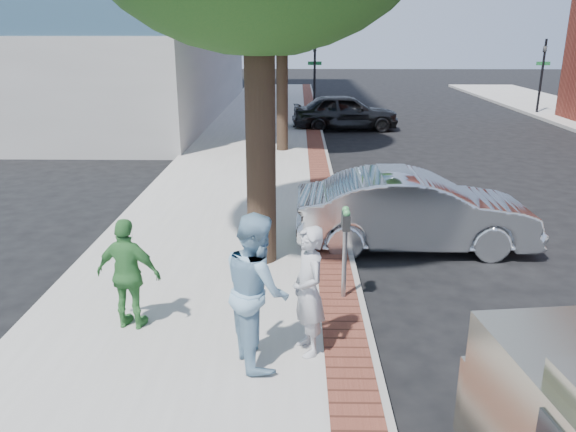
{
  "coord_description": "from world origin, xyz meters",
  "views": [
    {
      "loc": [
        0.04,
        -7.66,
        4.13
      ],
      "look_at": [
        -0.12,
        1.25,
        1.2
      ],
      "focal_mm": 35.0,
      "sensor_mm": 36.0,
      "label": 1
    }
  ],
  "objects_px": {
    "parking_meter": "(345,234)",
    "person_gray": "(308,291)",
    "person_officer": "(257,289)",
    "person_green": "(129,274)",
    "sedan_silver": "(414,211)",
    "bg_car": "(345,112)"
  },
  "relations": [
    {
      "from": "parking_meter",
      "to": "person_gray",
      "type": "xyz_separation_m",
      "value": [
        -0.59,
        -1.57,
        -0.2
      ]
    },
    {
      "from": "person_officer",
      "to": "person_green",
      "type": "height_order",
      "value": "person_officer"
    },
    {
      "from": "person_green",
      "to": "parking_meter",
      "type": "bearing_deg",
      "value": -150.95
    },
    {
      "from": "person_green",
      "to": "sedan_silver",
      "type": "xyz_separation_m",
      "value": [
        4.64,
        3.52,
        -0.18
      ]
    },
    {
      "from": "person_officer",
      "to": "sedan_silver",
      "type": "height_order",
      "value": "person_officer"
    },
    {
      "from": "parking_meter",
      "to": "sedan_silver",
      "type": "xyz_separation_m",
      "value": [
        1.58,
        2.56,
        -0.44
      ]
    },
    {
      "from": "person_gray",
      "to": "person_green",
      "type": "relative_size",
      "value": 1.07
    },
    {
      "from": "parking_meter",
      "to": "person_green",
      "type": "relative_size",
      "value": 0.92
    },
    {
      "from": "person_gray",
      "to": "person_officer",
      "type": "height_order",
      "value": "person_officer"
    },
    {
      "from": "person_gray",
      "to": "sedan_silver",
      "type": "distance_m",
      "value": 4.67
    },
    {
      "from": "parking_meter",
      "to": "sedan_silver",
      "type": "bearing_deg",
      "value": 58.26
    },
    {
      "from": "person_green",
      "to": "sedan_silver",
      "type": "bearing_deg",
      "value": -131.26
    },
    {
      "from": "person_gray",
      "to": "bg_car",
      "type": "height_order",
      "value": "person_gray"
    },
    {
      "from": "person_officer",
      "to": "person_green",
      "type": "bearing_deg",
      "value": 46.73
    },
    {
      "from": "bg_car",
      "to": "person_officer",
      "type": "bearing_deg",
      "value": 168.57
    },
    {
      "from": "sedan_silver",
      "to": "parking_meter",
      "type": "bearing_deg",
      "value": 148.49
    },
    {
      "from": "person_gray",
      "to": "person_green",
      "type": "bearing_deg",
      "value": -122.78
    },
    {
      "from": "person_green",
      "to": "bg_car",
      "type": "height_order",
      "value": "person_green"
    },
    {
      "from": "person_gray",
      "to": "person_green",
      "type": "height_order",
      "value": "person_gray"
    },
    {
      "from": "parking_meter",
      "to": "person_officer",
      "type": "xyz_separation_m",
      "value": [
        -1.23,
        -1.77,
        -0.08
      ]
    },
    {
      "from": "parking_meter",
      "to": "person_green",
      "type": "height_order",
      "value": "person_green"
    },
    {
      "from": "person_officer",
      "to": "sedan_silver",
      "type": "bearing_deg",
      "value": -52.42
    }
  ]
}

